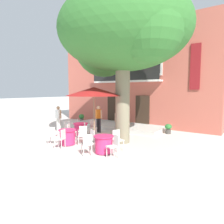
# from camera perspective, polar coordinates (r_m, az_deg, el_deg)

# --- Properties ---
(ground_plane) EXTENTS (120.00, 120.00, 0.00)m
(ground_plane) POSITION_cam_1_polar(r_m,az_deg,el_deg) (12.49, -10.29, -6.46)
(ground_plane) COLOR silver
(building_facade) EXTENTS (13.00, 5.09, 7.50)m
(building_facade) POSITION_cam_1_polar(r_m,az_deg,el_deg) (17.51, 7.81, 9.47)
(building_facade) COLOR #BC5B4C
(building_facade) RESTS_ON ground
(entrance_step_platform) EXTENTS (6.73, 2.51, 0.25)m
(entrance_step_platform) POSITION_cam_1_polar(r_m,az_deg,el_deg) (14.91, 1.76, -3.84)
(entrance_step_platform) COLOR silver
(entrance_step_platform) RESTS_ON ground
(plane_tree) EXTENTS (6.87, 6.03, 7.65)m
(plane_tree) POSITION_cam_1_polar(r_m,az_deg,el_deg) (10.89, 2.75, 20.92)
(plane_tree) COLOR #7F755B
(plane_tree) RESTS_ON ground
(cafe_table_near_tree) EXTENTS (0.86, 0.86, 0.76)m
(cafe_table_near_tree) POSITION_cam_1_polar(r_m,az_deg,el_deg) (12.28, -8.70, -4.78)
(cafe_table_near_tree) COLOR #E52D66
(cafe_table_near_tree) RESTS_ON ground
(cafe_chair_near_tree_0) EXTENTS (0.56, 0.56, 0.91)m
(cafe_chair_near_tree_0) POSITION_cam_1_polar(r_m,az_deg,el_deg) (12.30, -12.23, -4.18)
(cafe_chair_near_tree_0) COLOR silver
(cafe_chair_near_tree_0) RESTS_ON ground
(cafe_chair_near_tree_1) EXTENTS (0.56, 0.56, 0.91)m
(cafe_chair_near_tree_1) POSITION_cam_1_polar(r_m,az_deg,el_deg) (11.52, -8.10, -4.79)
(cafe_chair_near_tree_1) COLOR silver
(cafe_chair_near_tree_1) RESTS_ON ground
(cafe_chair_near_tree_2) EXTENTS (0.57, 0.57, 0.91)m
(cafe_chair_near_tree_2) POSITION_cam_1_polar(r_m,az_deg,el_deg) (12.39, -5.26, -3.99)
(cafe_chair_near_tree_2) COLOR silver
(cafe_chair_near_tree_2) RESTS_ON ground
(cafe_chair_near_tree_3) EXTENTS (0.57, 0.57, 0.91)m
(cafe_chair_near_tree_3) POSITION_cam_1_polar(r_m,az_deg,el_deg) (13.00, -8.98, -3.57)
(cafe_chair_near_tree_3) COLOR silver
(cafe_chair_near_tree_3) RESTS_ON ground
(cafe_table_middle) EXTENTS (0.86, 0.86, 0.76)m
(cafe_table_middle) POSITION_cam_1_polar(r_m,az_deg,el_deg) (8.87, -2.29, -8.92)
(cafe_table_middle) COLOR #E52D66
(cafe_table_middle) RESTS_ON ground
(cafe_chair_middle_0) EXTENTS (0.52, 0.52, 0.91)m
(cafe_chair_middle_0) POSITION_cam_1_polar(r_m,az_deg,el_deg) (9.29, 1.48, -7.35)
(cafe_chair_middle_0) COLOR silver
(cafe_chair_middle_0) RESTS_ON ground
(cafe_chair_middle_1) EXTENTS (0.53, 0.53, 0.91)m
(cafe_chair_middle_1) POSITION_cam_1_polar(r_m,az_deg,el_deg) (9.45, -4.88, -7.14)
(cafe_chair_middle_1) COLOR silver
(cafe_chair_middle_1) RESTS_ON ground
(cafe_chair_middle_2) EXTENTS (0.55, 0.55, 0.91)m
(cafe_chair_middle_2) POSITION_cam_1_polar(r_m,az_deg,el_deg) (8.56, -6.94, -8.56)
(cafe_chair_middle_2) COLOR silver
(cafe_chair_middle_2) RESTS_ON ground
(cafe_chair_middle_3) EXTENTS (0.53, 0.53, 0.91)m
(cafe_chair_middle_3) POSITION_cam_1_polar(r_m,az_deg,el_deg) (8.24, 0.62, -9.10)
(cafe_chair_middle_3) COLOR silver
(cafe_chair_middle_3) RESTS_ON ground
(cafe_table_front) EXTENTS (0.86, 0.86, 0.76)m
(cafe_table_front) POSITION_cam_1_polar(r_m,az_deg,el_deg) (10.44, -12.26, -6.77)
(cafe_table_front) COLOR #E52D66
(cafe_table_front) RESTS_ON ground
(cafe_chair_front_0) EXTENTS (0.55, 0.55, 0.91)m
(cafe_chair_front_0) POSITION_cam_1_polar(r_m,az_deg,el_deg) (10.55, -16.35, -5.98)
(cafe_chair_front_0) COLOR silver
(cafe_chair_front_0) RESTS_ON ground
(cafe_chair_front_1) EXTENTS (0.52, 0.52, 0.91)m
(cafe_chair_front_1) POSITION_cam_1_polar(r_m,az_deg,el_deg) (9.73, -13.91, -6.92)
(cafe_chair_front_1) COLOR silver
(cafe_chair_front_1) RESTS_ON ground
(cafe_chair_front_2) EXTENTS (0.55, 0.55, 0.91)m
(cafe_chair_front_2) POSITION_cam_1_polar(r_m,az_deg,el_deg) (10.32, -8.12, -6.06)
(cafe_chair_front_2) COLOR silver
(cafe_chair_front_2) RESTS_ON ground
(cafe_chair_front_3) EXTENTS (0.54, 0.54, 0.91)m
(cafe_chair_front_3) POSITION_cam_1_polar(r_m,az_deg,el_deg) (11.13, -11.40, -5.24)
(cafe_chair_front_3) COLOR silver
(cafe_chair_front_3) RESTS_ON ground
(cafe_umbrella) EXTENTS (2.90, 2.90, 2.85)m
(cafe_umbrella) POSITION_cam_1_polar(r_m,az_deg,el_deg) (10.59, -5.05, 5.63)
(cafe_umbrella) COLOR #997A56
(cafe_umbrella) RESTS_ON ground
(ground_planter_left) EXTENTS (0.44, 0.44, 0.72)m
(ground_planter_left) POSITION_cam_1_polar(r_m,az_deg,el_deg) (17.23, -8.45, -1.63)
(ground_planter_left) COLOR slate
(ground_planter_left) RESTS_ON ground
(ground_planter_right) EXTENTS (0.43, 0.43, 0.61)m
(ground_planter_right) POSITION_cam_1_polar(r_m,az_deg,el_deg) (13.22, 15.34, -4.37)
(ground_planter_right) COLOR #47423D
(ground_planter_right) RESTS_ON ground
(pedestrian_near_entrance) EXTENTS (0.53, 0.40, 1.70)m
(pedestrian_near_entrance) POSITION_cam_1_polar(r_m,az_deg,el_deg) (13.05, -3.74, -1.55)
(pedestrian_near_entrance) COLOR #232328
(pedestrian_near_entrance) RESTS_ON ground
(pedestrian_mid_plaza) EXTENTS (0.53, 0.40, 1.59)m
(pedestrian_mid_plaza) POSITION_cam_1_polar(r_m,az_deg,el_deg) (11.96, 1.84, -2.56)
(pedestrian_mid_plaza) COLOR #384260
(pedestrian_mid_plaza) RESTS_ON ground
(pedestrian_by_tree) EXTENTS (0.53, 0.24, 1.67)m
(pedestrian_by_tree) POSITION_cam_1_polar(r_m,az_deg,el_deg) (13.67, -14.64, -1.45)
(pedestrian_by_tree) COLOR silver
(pedestrian_by_tree) RESTS_ON ground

